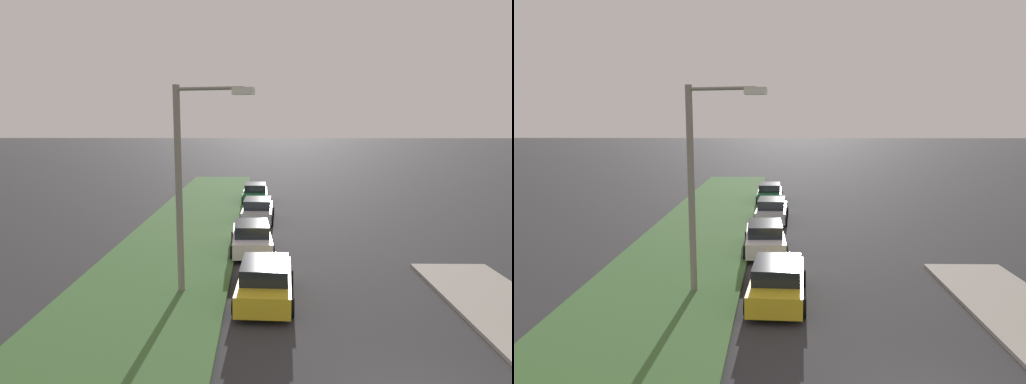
{
  "view_description": "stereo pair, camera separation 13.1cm",
  "coord_description": "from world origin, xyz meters",
  "views": [
    {
      "loc": [
        -8.73,
        3.56,
        6.3
      ],
      "look_at": [
        18.61,
        3.93,
        1.89
      ],
      "focal_mm": 31.36,
      "sensor_mm": 36.0,
      "label": 1
    },
    {
      "loc": [
        -8.72,
        3.43,
        6.3
      ],
      "look_at": [
        18.61,
        3.93,
        1.89
      ],
      "focal_mm": 31.36,
      "sensor_mm": 36.0,
      "label": 2
    }
  ],
  "objects": [
    {
      "name": "parked_car_green",
      "position": [
        25.45,
        4.07,
        0.72
      ],
      "size": [
        4.3,
        2.02,
        1.47
      ],
      "rotation": [
        0.0,
        0.0,
        0.0
      ],
      "color": "#1E6B38",
      "rests_on": "ground"
    },
    {
      "name": "parked_car_silver",
      "position": [
        18.75,
        3.82,
        0.72
      ],
      "size": [
        4.38,
        2.17,
        1.47
      ],
      "rotation": [
        0.0,
        0.0,
        -0.04
      ],
      "color": "#B2B5BA",
      "rests_on": "ground"
    },
    {
      "name": "streetlight",
      "position": [
        6.79,
        6.17,
        4.39
      ],
      "size": [
        0.95,
        2.83,
        7.5
      ],
      "color": "gray",
      "rests_on": "ground"
    },
    {
      "name": "grass_median",
      "position": [
        10.0,
        7.8,
        0.06
      ],
      "size": [
        60.0,
        6.0,
        0.12
      ],
      "primitive_type": "cube",
      "color": "#3D6633",
      "rests_on": "ground"
    },
    {
      "name": "parked_car_white",
      "position": [
        12.2,
        4.05,
        0.72
      ],
      "size": [
        4.38,
        2.17,
        1.47
      ],
      "rotation": [
        0.0,
        0.0,
        0.05
      ],
      "color": "silver",
      "rests_on": "ground"
    },
    {
      "name": "parked_car_yellow",
      "position": [
        6.27,
        3.44,
        0.72
      ],
      "size": [
        4.39,
        2.2,
        1.47
      ],
      "rotation": [
        0.0,
        0.0,
        -0.05
      ],
      "color": "gold",
      "rests_on": "ground"
    }
  ]
}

